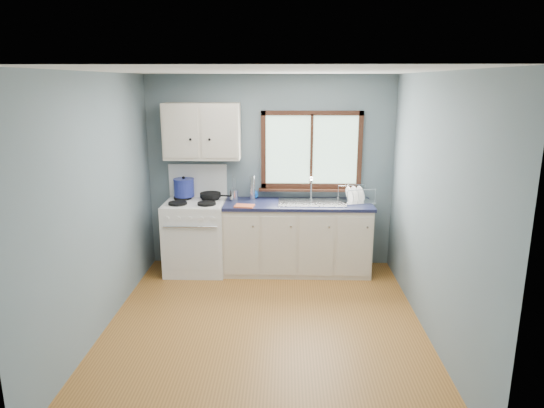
{
  "coord_description": "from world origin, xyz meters",
  "views": [
    {
      "loc": [
        0.2,
        -4.46,
        2.41
      ],
      "look_at": [
        0.05,
        0.9,
        1.05
      ],
      "focal_mm": 32.0,
      "sensor_mm": 36.0,
      "label": 1
    }
  ],
  "objects_px": {
    "sink": "(312,207)",
    "thermos": "(252,188)",
    "base_cabinets": "(297,241)",
    "stockpot": "(184,187)",
    "skillet": "(211,195)",
    "utensil_crock": "(234,195)",
    "dish_rack": "(356,198)",
    "gas_range": "(196,234)"
  },
  "relations": [
    {
      "from": "base_cabinets",
      "to": "skillet",
      "type": "height_order",
      "value": "skillet"
    },
    {
      "from": "gas_range",
      "to": "base_cabinets",
      "type": "distance_m",
      "value": 1.31
    },
    {
      "from": "dish_rack",
      "to": "utensil_crock",
      "type": "bearing_deg",
      "value": 160.44
    },
    {
      "from": "gas_range",
      "to": "base_cabinets",
      "type": "height_order",
      "value": "gas_range"
    },
    {
      "from": "gas_range",
      "to": "utensil_crock",
      "type": "relative_size",
      "value": 3.94
    },
    {
      "from": "utensil_crock",
      "to": "dish_rack",
      "type": "xyz_separation_m",
      "value": [
        1.56,
        -0.05,
        -0.02
      ]
    },
    {
      "from": "base_cabinets",
      "to": "utensil_crock",
      "type": "distance_m",
      "value": 1.01
    },
    {
      "from": "skillet",
      "to": "thermos",
      "type": "height_order",
      "value": "thermos"
    },
    {
      "from": "skillet",
      "to": "gas_range",
      "type": "bearing_deg",
      "value": -135.8
    },
    {
      "from": "skillet",
      "to": "utensil_crock",
      "type": "height_order",
      "value": "utensil_crock"
    },
    {
      "from": "gas_range",
      "to": "thermos",
      "type": "relative_size",
      "value": 4.42
    },
    {
      "from": "base_cabinets",
      "to": "stockpot",
      "type": "xyz_separation_m",
      "value": [
        -1.47,
        0.14,
        0.67
      ]
    },
    {
      "from": "gas_range",
      "to": "dish_rack",
      "type": "bearing_deg",
      "value": 1.96
    },
    {
      "from": "gas_range",
      "to": "skillet",
      "type": "xyz_separation_m",
      "value": [
        0.19,
        0.13,
        0.49
      ]
    },
    {
      "from": "stockpot",
      "to": "dish_rack",
      "type": "bearing_deg",
      "value": -2.31
    },
    {
      "from": "gas_range",
      "to": "sink",
      "type": "bearing_deg",
      "value": 0.71
    },
    {
      "from": "gas_range",
      "to": "skillet",
      "type": "bearing_deg",
      "value": 33.78
    },
    {
      "from": "skillet",
      "to": "stockpot",
      "type": "xyz_separation_m",
      "value": [
        -0.35,
        0.03,
        0.09
      ]
    },
    {
      "from": "base_cabinets",
      "to": "utensil_crock",
      "type": "relative_size",
      "value": 5.36
    },
    {
      "from": "stockpot",
      "to": "dish_rack",
      "type": "distance_m",
      "value": 2.21
    },
    {
      "from": "utensil_crock",
      "to": "sink",
      "type": "bearing_deg",
      "value": -5.99
    },
    {
      "from": "sink",
      "to": "skillet",
      "type": "bearing_deg",
      "value": 175.29
    },
    {
      "from": "sink",
      "to": "thermos",
      "type": "distance_m",
      "value": 0.81
    },
    {
      "from": "base_cabinets",
      "to": "sink",
      "type": "relative_size",
      "value": 2.2
    },
    {
      "from": "utensil_crock",
      "to": "dish_rack",
      "type": "bearing_deg",
      "value": -1.94
    },
    {
      "from": "dish_rack",
      "to": "gas_range",
      "type": "bearing_deg",
      "value": 164.35
    },
    {
      "from": "gas_range",
      "to": "sink",
      "type": "xyz_separation_m",
      "value": [
        1.49,
        0.02,
        0.37
      ]
    },
    {
      "from": "skillet",
      "to": "dish_rack",
      "type": "distance_m",
      "value": 1.86
    },
    {
      "from": "sink",
      "to": "utensil_crock",
      "type": "xyz_separation_m",
      "value": [
        -1.0,
        0.1,
        0.13
      ]
    },
    {
      "from": "skillet",
      "to": "utensil_crock",
      "type": "xyz_separation_m",
      "value": [
        0.3,
        -0.0,
        0.0
      ]
    },
    {
      "from": "sink",
      "to": "utensil_crock",
      "type": "bearing_deg",
      "value": 174.01
    },
    {
      "from": "base_cabinets",
      "to": "utensil_crock",
      "type": "height_order",
      "value": "utensil_crock"
    },
    {
      "from": "sink",
      "to": "skillet",
      "type": "distance_m",
      "value": 1.31
    },
    {
      "from": "utensil_crock",
      "to": "stockpot",
      "type": "bearing_deg",
      "value": 176.8
    },
    {
      "from": "sink",
      "to": "skillet",
      "type": "relative_size",
      "value": 1.99
    },
    {
      "from": "skillet",
      "to": "utensil_crock",
      "type": "relative_size",
      "value": 1.22
    },
    {
      "from": "base_cabinets",
      "to": "thermos",
      "type": "height_order",
      "value": "thermos"
    },
    {
      "from": "base_cabinets",
      "to": "stockpot",
      "type": "relative_size",
      "value": 5.19
    },
    {
      "from": "gas_range",
      "to": "stockpot",
      "type": "bearing_deg",
      "value": 135.39
    },
    {
      "from": "sink",
      "to": "utensil_crock",
      "type": "relative_size",
      "value": 2.43
    },
    {
      "from": "sink",
      "to": "dish_rack",
      "type": "bearing_deg",
      "value": 5.28
    },
    {
      "from": "skillet",
      "to": "thermos",
      "type": "bearing_deg",
      "value": 15.71
    }
  ]
}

